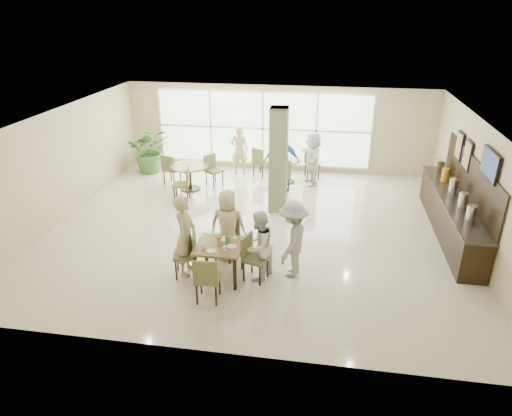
% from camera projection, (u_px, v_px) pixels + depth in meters
% --- Properties ---
extents(ground, '(10.00, 10.00, 0.00)m').
position_uv_depth(ground, '(256.00, 228.00, 11.42)').
color(ground, beige).
rests_on(ground, ground).
extents(room_shell, '(10.00, 10.00, 10.00)m').
position_uv_depth(room_shell, '(256.00, 164.00, 10.72)').
color(room_shell, white).
rests_on(room_shell, ground).
extents(window_bank, '(7.00, 0.04, 7.00)m').
position_uv_depth(window_bank, '(263.00, 129.00, 14.94)').
color(window_bank, silver).
rests_on(window_bank, ground).
extents(column, '(0.45, 0.45, 2.80)m').
position_uv_depth(column, '(278.00, 161.00, 11.87)').
color(column, '#696F4D').
rests_on(column, ground).
extents(main_table, '(0.92, 0.92, 0.75)m').
position_uv_depth(main_table, '(219.00, 249.00, 9.12)').
color(main_table, brown).
rests_on(main_table, ground).
extents(round_table_left, '(1.13, 1.13, 0.75)m').
position_uv_depth(round_table_left, '(190.00, 171.00, 13.61)').
color(round_table_left, brown).
rests_on(round_table_left, ground).
extents(round_table_right, '(1.01, 1.01, 0.75)m').
position_uv_depth(round_table_right, '(286.00, 165.00, 14.20)').
color(round_table_right, brown).
rests_on(round_table_right, ground).
extents(chairs_main_table, '(2.00, 2.08, 0.95)m').
position_uv_depth(chairs_main_table, '(219.00, 257.00, 9.19)').
color(chairs_main_table, brown).
rests_on(chairs_main_table, ground).
extents(chairs_table_left, '(1.92, 1.86, 0.95)m').
position_uv_depth(chairs_table_left, '(189.00, 174.00, 13.63)').
color(chairs_table_left, brown).
rests_on(chairs_table_left, ground).
extents(chairs_table_right, '(2.21, 1.94, 0.95)m').
position_uv_depth(chairs_table_right, '(285.00, 167.00, 14.23)').
color(chairs_table_right, brown).
rests_on(chairs_table_right, ground).
extents(tabletop_clutter, '(0.69, 0.71, 0.21)m').
position_uv_depth(tabletop_clutter, '(221.00, 243.00, 9.02)').
color(tabletop_clutter, white).
rests_on(tabletop_clutter, main_table).
extents(buffet_counter, '(0.64, 4.70, 1.95)m').
position_uv_depth(buffet_counter, '(452.00, 212.00, 10.96)').
color(buffet_counter, black).
rests_on(buffet_counter, ground).
extents(wall_tv, '(0.06, 1.00, 0.58)m').
position_uv_depth(wall_tv, '(490.00, 164.00, 9.28)').
color(wall_tv, black).
rests_on(wall_tv, ground).
extents(framed_art_a, '(0.05, 0.55, 0.70)m').
position_uv_depth(framed_art_a, '(468.00, 155.00, 10.84)').
color(framed_art_a, black).
rests_on(framed_art_a, ground).
extents(framed_art_b, '(0.05, 0.55, 0.70)m').
position_uv_depth(framed_art_b, '(459.00, 146.00, 11.56)').
color(framed_art_b, black).
rests_on(framed_art_b, ground).
extents(potted_plant, '(1.76, 1.76, 1.49)m').
position_uv_depth(potted_plant, '(150.00, 150.00, 14.98)').
color(potted_plant, '#396D2B').
rests_on(potted_plant, ground).
extents(teen_left, '(0.41, 0.63, 1.72)m').
position_uv_depth(teen_left, '(185.00, 235.00, 9.21)').
color(teen_left, tan).
rests_on(teen_left, ground).
extents(teen_far, '(0.79, 0.44, 1.60)m').
position_uv_depth(teen_far, '(228.00, 225.00, 9.79)').
color(teen_far, tan).
rests_on(teen_far, ground).
extents(teen_right, '(0.78, 0.87, 1.47)m').
position_uv_depth(teen_right, '(259.00, 246.00, 9.07)').
color(teen_right, white).
rests_on(teen_right, ground).
extents(teen_standing, '(0.81, 1.15, 1.62)m').
position_uv_depth(teen_standing, '(293.00, 239.00, 9.16)').
color(teen_standing, '#A2A2A4').
rests_on(teen_standing, ground).
extents(adult_a, '(1.18, 0.88, 1.80)m').
position_uv_depth(adult_a, '(281.00, 162.00, 13.40)').
color(adult_a, '#458BCF').
rests_on(adult_a, ground).
extents(adult_b, '(0.97, 1.64, 1.65)m').
position_uv_depth(adult_b, '(313.00, 158.00, 13.91)').
color(adult_b, white).
rests_on(adult_b, ground).
extents(adult_standing, '(0.59, 0.39, 1.60)m').
position_uv_depth(adult_standing, '(240.00, 150.00, 14.78)').
color(adult_standing, tan).
rests_on(adult_standing, ground).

